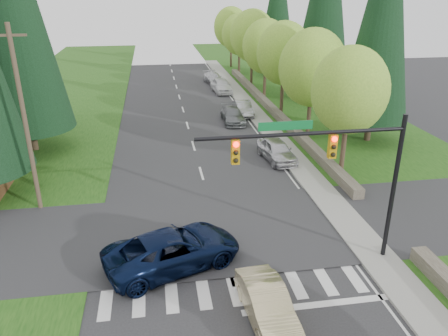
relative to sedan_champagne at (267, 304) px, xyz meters
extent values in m
cube|color=#194512|center=(12.14, 18.65, -0.66)|extent=(14.00, 110.00, 0.06)
cube|color=#194512|center=(-13.86, 18.65, -0.66)|extent=(14.00, 110.00, 0.06)
cube|color=#28282B|center=(-0.86, 6.65, -0.69)|extent=(120.00, 8.00, 0.10)
cube|color=gray|center=(6.04, 20.65, -0.62)|extent=(1.80, 80.00, 0.13)
cube|color=gray|center=(5.19, 20.65, -0.62)|extent=(0.20, 80.00, 0.13)
cube|color=#4C4438|center=(7.74, 28.65, -0.34)|extent=(0.70, 40.00, 0.70)
cylinder|color=black|center=(6.34, 3.15, 2.71)|extent=(0.20, 0.20, 6.80)
cylinder|color=black|center=(2.04, 3.15, 5.51)|extent=(8.60, 0.16, 0.16)
cube|color=#0C662D|center=(1.34, 3.20, 5.86)|extent=(2.20, 0.04, 0.35)
cube|color=#BF8C0C|center=(3.34, 3.15, 4.91)|extent=(0.32, 0.24, 1.00)
sphere|color=#FF0C05|center=(3.34, 3.01, 5.26)|extent=(0.22, 0.22, 0.22)
cube|color=#BF8C0C|center=(-0.66, 3.15, 4.91)|extent=(0.32, 0.24, 1.00)
sphere|color=#FF0C05|center=(-0.66, 3.01, 5.26)|extent=(0.22, 0.22, 0.22)
cylinder|color=#473828|center=(-10.36, 10.65, 4.31)|extent=(0.24, 0.24, 10.00)
cube|color=#473828|center=(-10.36, 10.65, 8.71)|extent=(1.60, 0.10, 0.12)
cylinder|color=#38281C|center=(8.34, 12.65, 1.69)|extent=(0.32, 0.32, 4.76)
ellipsoid|color=#69A02B|center=(8.34, 12.65, 4.92)|extent=(4.80, 4.80, 5.52)
cylinder|color=#38281C|center=(8.44, 19.65, 1.78)|extent=(0.32, 0.32, 4.93)
ellipsoid|color=#69A02B|center=(8.44, 19.65, 5.12)|extent=(5.20, 5.20, 5.98)
cylinder|color=#38281C|center=(8.24, 26.65, 1.83)|extent=(0.32, 0.32, 5.04)
ellipsoid|color=#69A02B|center=(8.24, 26.65, 5.25)|extent=(5.00, 5.00, 5.75)
cylinder|color=#38281C|center=(8.34, 33.65, 1.72)|extent=(0.32, 0.32, 4.82)
ellipsoid|color=#69A02B|center=(8.34, 33.65, 4.99)|extent=(5.00, 5.00, 5.75)
cylinder|color=#38281C|center=(8.44, 40.65, 1.89)|extent=(0.32, 0.32, 5.15)
ellipsoid|color=#69A02B|center=(8.44, 40.65, 5.39)|extent=(5.40, 5.40, 6.21)
cylinder|color=#38281C|center=(8.24, 47.65, 1.67)|extent=(0.32, 0.32, 4.70)
ellipsoid|color=#69A02B|center=(8.24, 47.65, 4.86)|extent=(4.80, 4.80, 5.52)
cylinder|color=#38281C|center=(8.34, 54.65, 1.81)|extent=(0.32, 0.32, 4.98)
ellipsoid|color=#69A02B|center=(8.34, 54.65, 5.19)|extent=(5.20, 5.20, 5.98)
cylinder|color=#38281C|center=(-12.86, 20.65, 0.31)|extent=(0.50, 0.50, 2.00)
cylinder|color=#38281C|center=(-14.86, 26.65, 0.31)|extent=(0.50, 0.50, 2.00)
cone|color=black|center=(-14.86, 26.65, 9.61)|extent=(5.78, 5.78, 17.00)
cylinder|color=#38281C|center=(13.14, 18.65, 0.31)|extent=(0.50, 0.50, 2.00)
cone|color=black|center=(13.14, 18.65, 9.11)|extent=(5.44, 5.44, 16.00)
cylinder|color=#38281C|center=(14.14, 32.65, 0.31)|extent=(0.50, 0.50, 2.00)
cylinder|color=#38281C|center=(13.14, 46.65, 0.31)|extent=(0.50, 0.50, 2.00)
cone|color=black|center=(13.14, 46.65, 8.61)|extent=(5.10, 5.10, 15.00)
imported|color=beige|center=(0.00, 0.00, 0.00)|extent=(1.76, 4.26, 1.37)
imported|color=#0A1533|center=(-3.26, 3.97, 0.16)|extent=(6.67, 4.74, 1.69)
imported|color=silver|center=(4.74, 15.68, 0.07)|extent=(2.33, 4.62, 1.51)
imported|color=slate|center=(3.34, 25.47, -0.03)|extent=(1.91, 4.57, 1.32)
imported|color=#A0A0A4|center=(4.74, 27.65, -0.01)|extent=(1.46, 4.09, 1.34)
imported|color=silver|center=(4.18, 37.60, 0.13)|extent=(2.25, 4.89, 1.62)
imported|color=#B8B9BE|center=(3.98, 42.89, -0.01)|extent=(2.49, 4.86, 1.35)
camera|label=1|loc=(-3.66, -12.54, 10.91)|focal=35.00mm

